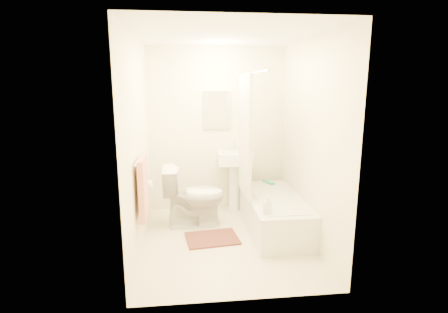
{
  "coord_description": "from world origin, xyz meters",
  "views": [
    {
      "loc": [
        -0.47,
        -3.93,
        1.88
      ],
      "look_at": [
        0.0,
        0.25,
        1.0
      ],
      "focal_mm": 28.0,
      "sensor_mm": 36.0,
      "label": 1
    }
  ],
  "objects": [
    {
      "name": "towel_bar",
      "position": [
        -0.96,
        -0.25,
        1.1
      ],
      "size": [
        0.02,
        0.6,
        0.02
      ],
      "primitive_type": "cylinder",
      "rotation": [
        1.57,
        0.0,
        0.0
      ],
      "color": "silver",
      "rests_on": "wall_left"
    },
    {
      "name": "wall_right",
      "position": [
        1.0,
        0.0,
        1.2
      ],
      "size": [
        0.02,
        2.4,
        2.4
      ],
      "primitive_type": "cube",
      "color": "beige",
      "rests_on": "ground"
    },
    {
      "name": "mirror",
      "position": [
        0.0,
        1.18,
        1.5
      ],
      "size": [
        0.4,
        0.03,
        0.55
      ],
      "primitive_type": "cube",
      "color": "white",
      "rests_on": "wall_back"
    },
    {
      "name": "scrub_brush",
      "position": [
        0.74,
        0.9,
        0.46
      ],
      "size": [
        0.13,
        0.23,
        0.04
      ],
      "primitive_type": "cube",
      "rotation": [
        0.0,
        0.0,
        0.32
      ],
      "color": "#2DAE6A",
      "rests_on": "bathtub"
    },
    {
      "name": "bathtub",
      "position": [
        0.66,
        0.3,
        0.22
      ],
      "size": [
        0.68,
        1.55,
        0.44
      ],
      "primitive_type": null,
      "color": "silver",
      "rests_on": "floor"
    },
    {
      "name": "floor",
      "position": [
        0.0,
        0.0,
        0.0
      ],
      "size": [
        2.4,
        2.4,
        0.0
      ],
      "primitive_type": "plane",
      "color": "beige",
      "rests_on": "ground"
    },
    {
      "name": "ceiling",
      "position": [
        0.0,
        0.0,
        2.4
      ],
      "size": [
        2.4,
        2.4,
        0.0
      ],
      "primitive_type": "plane",
      "color": "white",
      "rests_on": "ground"
    },
    {
      "name": "toilet",
      "position": [
        -0.37,
        0.55,
        0.4
      ],
      "size": [
        0.83,
        0.47,
        0.81
      ],
      "primitive_type": "imported",
      "rotation": [
        0.0,
        0.0,
        1.59
      ],
      "color": "white",
      "rests_on": "floor"
    },
    {
      "name": "curtain_rod",
      "position": [
        0.3,
        0.1,
        2.0
      ],
      "size": [
        0.03,
        1.7,
        0.03
      ],
      "primitive_type": "cylinder",
      "rotation": [
        1.57,
        0.0,
        0.0
      ],
      "color": "silver",
      "rests_on": "wall_back"
    },
    {
      "name": "shower_curtain",
      "position": [
        0.3,
        0.5,
        1.22
      ],
      "size": [
        0.04,
        0.8,
        1.55
      ],
      "primitive_type": "cube",
      "color": "silver",
      "rests_on": "curtain_rod"
    },
    {
      "name": "soap_bottle",
      "position": [
        0.44,
        -0.26,
        0.54
      ],
      "size": [
        0.11,
        0.11,
        0.21
      ],
      "primitive_type": "imported",
      "rotation": [
        0.0,
        0.0,
        -0.13
      ],
      "color": "white",
      "rests_on": "bathtub"
    },
    {
      "name": "toilet_paper",
      "position": [
        -0.93,
        0.12,
        0.7
      ],
      "size": [
        0.11,
        0.12,
        0.12
      ],
      "primitive_type": "cylinder",
      "rotation": [
        0.0,
        1.57,
        0.0
      ],
      "color": "white",
      "rests_on": "wall_left"
    },
    {
      "name": "wall_back",
      "position": [
        0.0,
        1.2,
        1.2
      ],
      "size": [
        2.0,
        0.02,
        2.4
      ],
      "primitive_type": "cube",
      "color": "beige",
      "rests_on": "ground"
    },
    {
      "name": "bath_mat",
      "position": [
        -0.17,
        0.06,
        0.01
      ],
      "size": [
        0.68,
        0.54,
        0.02
      ],
      "primitive_type": "cube",
      "rotation": [
        0.0,
        0.0,
        0.12
      ],
      "color": "#492B1C",
      "rests_on": "floor"
    },
    {
      "name": "sink",
      "position": [
        0.25,
        1.06,
        0.49
      ],
      "size": [
        0.51,
        0.42,
        0.98
      ],
      "primitive_type": null,
      "rotation": [
        0.0,
        0.0,
        -0.04
      ],
      "color": "white",
      "rests_on": "floor"
    },
    {
      "name": "wall_left",
      "position": [
        -1.0,
        0.0,
        1.2
      ],
      "size": [
        0.02,
        2.4,
        2.4
      ],
      "primitive_type": "cube",
      "color": "beige",
      "rests_on": "ground"
    },
    {
      "name": "towel",
      "position": [
        -0.93,
        -0.25,
        0.78
      ],
      "size": [
        0.06,
        0.45,
        0.66
      ],
      "primitive_type": "cube",
      "color": "#CC7266",
      "rests_on": "towel_bar"
    }
  ]
}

